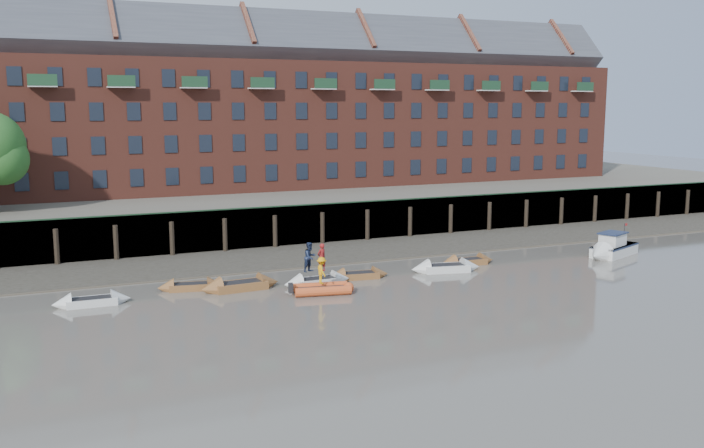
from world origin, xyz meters
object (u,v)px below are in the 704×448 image
rowboat_4 (359,275)px  rowboat_5 (446,268)px  rib_tender (324,289)px  motor_launch (609,249)px  rowboat_2 (240,286)px  rowboat_3 (317,281)px  rowboat_0 (92,301)px  person_rower_b (310,257)px  person_rower_a (322,257)px  person_rib_crew (322,270)px  rowboat_1 (191,286)px  rowboat_6 (467,262)px

rowboat_4 → rowboat_5: (6.22, -0.53, 0.04)m
rib_tender → motor_launch: size_ratio=0.65×
rowboat_2 → motor_launch: bearing=-6.6°
motor_launch → rowboat_4: bearing=-25.9°
rowboat_3 → rowboat_0: bearing=176.0°
person_rower_b → person_rower_a: bearing=-39.4°
person_rib_crew → rib_tender: bearing=-105.0°
rib_tender → motor_launch: motor_launch is taller
rowboat_2 → person_rower_a: 5.30m
rowboat_2 → rowboat_3: bearing=-12.6°
rowboat_1 → rowboat_5: rowboat_5 is taller
rowboat_3 → rowboat_6: 11.97m
rowboat_0 → rib_tender: rowboat_0 is taller
rowboat_1 → motor_launch: size_ratio=0.71×
person_rower_a → person_rib_crew: 2.20m
rowboat_3 → rowboat_5: bearing=-0.9°
rowboat_2 → person_rib_crew: person_rib_crew is taller
rib_tender → person_rib_crew: 1.13m
rowboat_0 → rowboat_2: rowboat_2 is taller
person_rower_a → person_rib_crew: person_rower_a is taller
rowboat_2 → person_rower_b: person_rower_b is taller
rowboat_3 → rowboat_6: rowboat_3 is taller
motor_launch → rowboat_3: bearing=-24.0°
rowboat_2 → rowboat_3: size_ratio=1.14×
rowboat_6 → person_rib_crew: size_ratio=2.57×
rowboat_2 → person_rower_b: (4.31, -0.62, 1.54)m
rowboat_2 → person_rower_a: bearing=-12.5°
rowboat_4 → person_rower_b: bearing=-164.9°
rowboat_2 → rowboat_6: bearing=-1.6°
rowboat_6 → person_rower_a: bearing=-169.8°
rowboat_0 → person_rib_crew: 13.18m
rowboat_4 → person_rower_b: person_rower_b is taller
rowboat_4 → person_rower_b: 3.90m
rowboat_1 → rowboat_2: rowboat_2 is taller
rowboat_2 → person_rower_b: bearing=-12.0°
rowboat_6 → person_rower_a: person_rower_a is taller
rowboat_3 → person_rower_a: (0.29, -0.04, 1.52)m
rowboat_3 → person_rower_a: 1.54m
rowboat_1 → motor_launch: motor_launch is taller
rowboat_0 → person_rib_crew: bearing=-10.7°
rib_tender → person_rower_b: person_rower_b is taller
rowboat_6 → person_rib_crew: bearing=-161.2°
rowboat_6 → motor_launch: 11.15m
motor_launch → rowboat_0: bearing=-24.4°
rowboat_5 → person_rib_crew: person_rib_crew is taller
rowboat_3 → rib_tender: bearing=-101.3°
rowboat_3 → rowboat_4: rowboat_3 is taller
person_rower_a → motor_launch: bearing=155.9°
rowboat_4 → person_rower_a: size_ratio=2.33×
rowboat_1 → rowboat_6: rowboat_6 is taller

